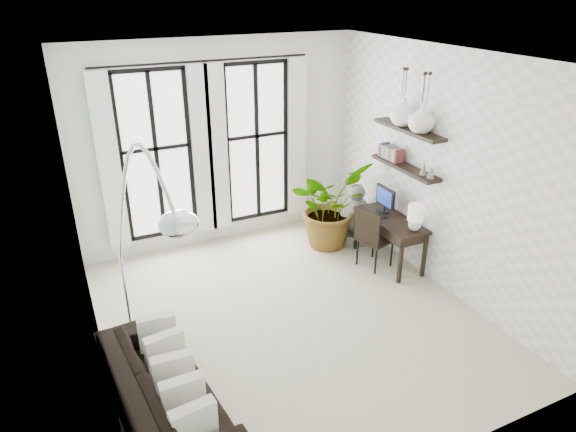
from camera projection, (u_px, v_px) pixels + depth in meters
floor at (289, 316)px, 6.57m from camera, size 5.00×5.00×0.00m
ceiling at (290, 57)px, 5.24m from camera, size 5.00×5.00×0.00m
wall_left at (83, 240)px, 5.03m from camera, size 0.00×5.00×5.00m
wall_right at (443, 173)px, 6.79m from camera, size 0.00×5.00×5.00m
wall_back at (220, 144)px, 7.96m from camera, size 4.50×0.00×4.50m
windows at (209, 150)px, 7.84m from camera, size 3.26×0.13×2.65m
wall_shelves at (405, 151)px, 7.22m from camera, size 0.25×1.30×0.60m
sofa at (165, 390)px, 4.94m from camera, size 1.06×2.26×0.64m
throw_pillows at (173, 373)px, 4.90m from camera, size 0.40×1.52×0.40m
plant at (329, 205)px, 8.12m from camera, size 1.55×1.47×1.36m
desk at (393, 222)px, 7.51m from camera, size 0.52×1.23×1.12m
desk_chair at (372, 235)px, 7.48m from camera, size 0.55×0.55×0.95m
arc_lamp at (141, 202)px, 4.84m from camera, size 0.77×1.67×2.61m
buddha at (355, 217)px, 8.35m from camera, size 0.54×0.54×0.98m
vase_a at (422, 118)px, 6.75m from camera, size 0.37×0.37×0.38m
vase_b at (403, 112)px, 7.08m from camera, size 0.37×0.37×0.38m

